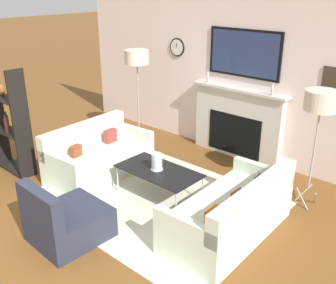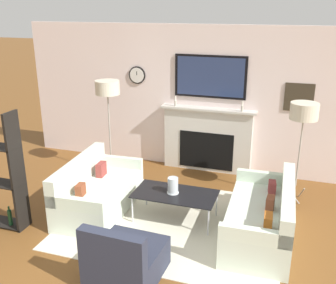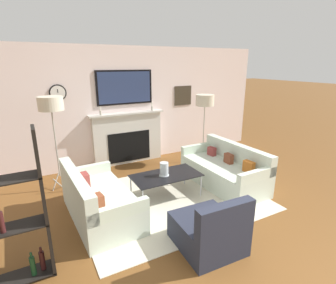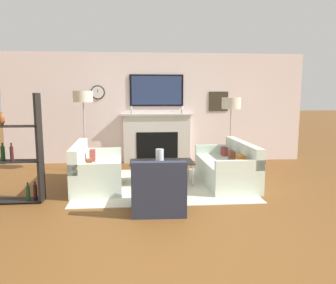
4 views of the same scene
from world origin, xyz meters
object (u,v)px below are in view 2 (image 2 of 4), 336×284
object	(u,v)px
couch_right	(262,219)
floor_lamp_left	(107,89)
couch_left	(97,193)
hurricane_candle	(173,186)
armchair	(125,261)
floor_lamp_right	(304,112)
coffee_table	(175,195)

from	to	relation	value
couch_right	floor_lamp_left	distance (m)	3.44
couch_left	hurricane_candle	xyz separation A→B (m)	(1.20, 0.09, 0.26)
armchair	hurricane_candle	world-z (taller)	armchair
couch_left	couch_right	size ratio (longest dim) A/B	0.95
couch_left	hurricane_candle	world-z (taller)	couch_left
floor_lamp_left	floor_lamp_right	bearing A→B (deg)	0.00
hurricane_candle	floor_lamp_left	distance (m)	2.28
couch_right	floor_lamp_right	world-z (taller)	floor_lamp_right
armchair	hurricane_candle	distance (m)	1.50
armchair	coffee_table	bearing A→B (deg)	84.60
armchair	coffee_table	distance (m)	1.48
armchair	floor_lamp_left	size ratio (longest dim) A/B	0.48
couch_right	floor_lamp_left	world-z (taller)	floor_lamp_left
couch_right	floor_lamp_left	xyz separation A→B (m)	(-2.89, 1.30, 1.34)
armchair	floor_lamp_right	bearing A→B (deg)	56.06
armchair	floor_lamp_left	bearing A→B (deg)	119.08
couch_right	armchair	world-z (taller)	couch_right
couch_left	floor_lamp_right	world-z (taller)	floor_lamp_right
floor_lamp_right	couch_left	bearing A→B (deg)	-155.78
couch_left	armchair	bearing A→B (deg)	-51.52
couch_left	couch_right	world-z (taller)	couch_left
floor_lamp_right	coffee_table	bearing A→B (deg)	-143.90
couch_left	hurricane_candle	distance (m)	1.23
hurricane_candle	floor_lamp_right	xyz separation A→B (m)	(1.70, 1.21, 0.94)
hurricane_candle	coffee_table	bearing A→B (deg)	-3.02
hurricane_candle	floor_lamp_left	bearing A→B (deg)	142.75
floor_lamp_right	hurricane_candle	bearing A→B (deg)	-144.52
armchair	coffee_table	world-z (taller)	armchair
couch_left	couch_right	bearing A→B (deg)	0.05
couch_left	floor_lamp_left	xyz separation A→B (m)	(-0.40, 1.30, 1.34)
coffee_table	couch_left	bearing A→B (deg)	-175.84
couch_right	coffee_table	distance (m)	1.27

